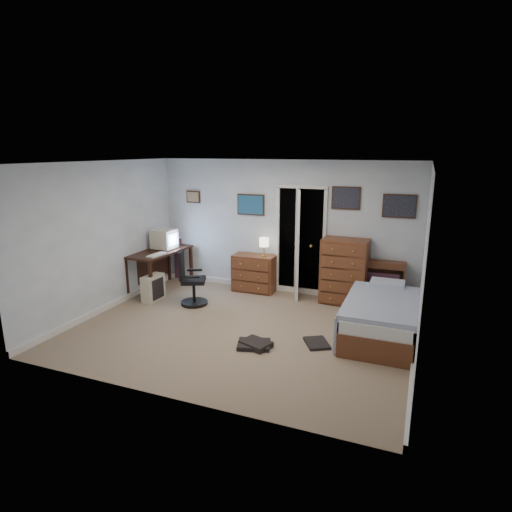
{
  "coord_description": "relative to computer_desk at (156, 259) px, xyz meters",
  "views": [
    {
      "loc": [
        2.45,
        -5.56,
        2.68
      ],
      "look_at": [
        0.12,
        0.3,
        1.1
      ],
      "focal_mm": 30.0,
      "sensor_mm": 36.0,
      "label": 1
    }
  ],
  "objects": [
    {
      "name": "floor",
      "position": [
        2.29,
        -1.15,
        -0.62
      ],
      "size": [
        5.0,
        4.0,
        0.02
      ],
      "primitive_type": "cube",
      "color": "gray",
      "rests_on": "ground"
    },
    {
      "name": "keyboard",
      "position": [
        0.27,
        -0.36,
        0.2
      ],
      "size": [
        0.18,
        0.43,
        0.03
      ],
      "primitive_type": "cube",
      "rotation": [
        0.0,
        0.0,
        -0.05
      ],
      "color": "beige",
      "rests_on": "computer_desk"
    },
    {
      "name": "pc_tower",
      "position": [
        0.3,
        -0.56,
        -0.37
      ],
      "size": [
        0.24,
        0.46,
        0.48
      ],
      "rotation": [
        0.0,
        0.0,
        -0.05
      ],
      "color": "beige",
      "rests_on": "floor"
    },
    {
      "name": "media_stack",
      "position": [
        -0.03,
        0.9,
        -0.18
      ],
      "size": [
        0.17,
        0.17,
        0.86
      ],
      "primitive_type": "cube",
      "rotation": [
        0.0,
        0.0,
        0.02
      ],
      "color": "maroon",
      "rests_on": "floor"
    },
    {
      "name": "crt_monitor",
      "position": [
        0.12,
        0.14,
        0.38
      ],
      "size": [
        0.43,
        0.4,
        0.38
      ],
      "rotation": [
        0.0,
        0.0,
        -0.05
      ],
      "color": "beige",
      "rests_on": "computer_desk"
    },
    {
      "name": "tall_dresser",
      "position": [
        3.52,
        0.6,
        -0.03
      ],
      "size": [
        0.81,
        0.5,
        1.17
      ],
      "primitive_type": "cube",
      "rotation": [
        0.0,
        0.0,
        -0.04
      ],
      "color": "brown",
      "rests_on": "floor"
    },
    {
      "name": "wall_posters",
      "position": [
        2.86,
        0.83,
        1.13
      ],
      "size": [
        4.38,
        0.04,
        0.6
      ],
      "color": "#331E11",
      "rests_on": "floor"
    },
    {
      "name": "bed",
      "position": [
        4.28,
        -0.57,
        -0.32
      ],
      "size": [
        1.03,
        1.91,
        0.63
      ],
      "rotation": [
        0.0,
        0.0,
        0.0
      ],
      "color": "brown",
      "rests_on": "floor"
    },
    {
      "name": "low_dresser",
      "position": [
        1.8,
        0.63,
        -0.25
      ],
      "size": [
        0.82,
        0.42,
        0.72
      ],
      "primitive_type": "cube",
      "rotation": [
        0.0,
        0.0,
        0.02
      ],
      "color": "brown",
      "rests_on": "floor"
    },
    {
      "name": "table_lamp",
      "position": [
        2.0,
        0.63,
        0.36
      ],
      "size": [
        0.18,
        0.18,
        0.35
      ],
      "rotation": [
        0.0,
        0.0,
        0.02
      ],
      "color": "gold",
      "rests_on": "low_dresser"
    },
    {
      "name": "doorway",
      "position": [
        2.64,
        1.12,
        0.39
      ],
      "size": [
        0.96,
        1.12,
        2.05
      ],
      "color": "black",
      "rests_on": "floor"
    },
    {
      "name": "computer_desk",
      "position": [
        0.0,
        0.0,
        0.0
      ],
      "size": [
        0.71,
        1.41,
        0.8
      ],
      "rotation": [
        0.0,
        0.0,
        -0.05
      ],
      "color": "black",
      "rests_on": "floor"
    },
    {
      "name": "headboard_bookcase",
      "position": [
        4.09,
        0.72,
        -0.19
      ],
      "size": [
        0.9,
        0.26,
        0.8
      ],
      "rotation": [
        0.0,
        0.0,
        0.04
      ],
      "color": "brown",
      "rests_on": "floor"
    },
    {
      "name": "office_chair",
      "position": [
        1.03,
        -0.48,
        -0.24
      ],
      "size": [
        0.62,
        0.62,
        0.98
      ],
      "rotation": [
        0.0,
        0.0,
        0.41
      ],
      "color": "black",
      "rests_on": "floor"
    },
    {
      "name": "floor_clutter",
      "position": [
        2.87,
        -1.54,
        -0.58
      ],
      "size": [
        1.3,
        0.87,
        0.08
      ],
      "rotation": [
        0.0,
        0.0,
        -0.08
      ],
      "color": "black",
      "rests_on": "floor"
    }
  ]
}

